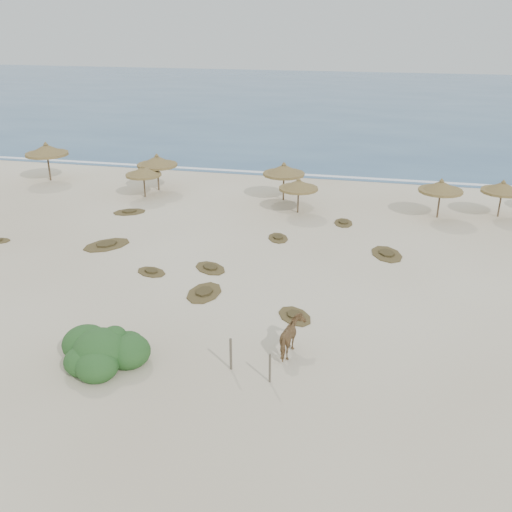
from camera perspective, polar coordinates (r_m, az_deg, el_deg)
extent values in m
plane|color=beige|center=(26.08, -7.83, -6.10)|extent=(160.00, 160.00, 0.00)
cube|color=#284F7A|center=(97.42, 8.06, 15.29)|extent=(200.00, 100.00, 0.01)
cube|color=white|center=(49.60, 2.64, 8.23)|extent=(70.00, 0.60, 0.01)
cylinder|color=brown|center=(50.17, -20.02, 8.45)|extent=(0.14, 0.14, 2.40)
cylinder|color=olive|center=(49.95, -20.17, 9.55)|extent=(4.39, 4.39, 0.21)
cone|color=olive|center=(49.88, -20.23, 9.97)|extent=(4.25, 4.25, 0.86)
cone|color=olive|center=(49.77, -20.31, 10.55)|extent=(0.41, 0.41, 0.25)
cylinder|color=brown|center=(43.54, -11.11, 6.99)|extent=(0.11, 0.11, 1.86)
cylinder|color=olive|center=(43.34, -11.18, 7.96)|extent=(3.45, 3.45, 0.16)
cone|color=olive|center=(43.27, -11.21, 8.34)|extent=(3.33, 3.33, 0.66)
cone|color=olive|center=(43.17, -11.25, 8.85)|extent=(0.32, 0.32, 0.19)
cylinder|color=brown|center=(45.14, -9.77, 7.85)|extent=(0.12, 0.12, 2.16)
cylinder|color=olive|center=(44.92, -9.85, 8.95)|extent=(3.84, 3.84, 0.19)
cone|color=olive|center=(44.84, -9.88, 9.38)|extent=(3.71, 3.71, 0.77)
cone|color=olive|center=(44.74, -9.92, 9.95)|extent=(0.37, 0.37, 0.23)
cylinder|color=brown|center=(42.09, 2.78, 7.04)|extent=(0.12, 0.12, 2.13)
cylinder|color=olive|center=(41.85, 2.80, 8.20)|extent=(4.04, 4.04, 0.18)
cone|color=olive|center=(41.77, 2.81, 8.65)|extent=(3.91, 3.91, 0.76)
cone|color=olive|center=(41.66, 2.82, 9.25)|extent=(0.37, 0.37, 0.22)
cylinder|color=brown|center=(39.29, 4.23, 5.65)|extent=(0.11, 0.11, 1.88)
cylinder|color=olive|center=(39.07, 4.27, 6.74)|extent=(3.22, 3.22, 0.16)
cone|color=olive|center=(38.99, 4.28, 7.16)|extent=(3.11, 3.11, 0.67)
cone|color=olive|center=(38.88, 4.30, 7.73)|extent=(0.32, 0.32, 0.20)
cylinder|color=brown|center=(40.12, 17.82, 5.08)|extent=(0.12, 0.12, 2.03)
cylinder|color=olive|center=(39.88, 17.96, 6.23)|extent=(3.77, 3.77, 0.17)
cone|color=olive|center=(39.80, 18.02, 6.67)|extent=(3.65, 3.65, 0.73)
cone|color=olive|center=(39.69, 18.10, 7.27)|extent=(0.35, 0.35, 0.21)
cylinder|color=brown|center=(41.73, 23.21, 4.91)|extent=(0.11, 0.11, 1.94)
cylinder|color=olive|center=(41.51, 23.38, 5.96)|extent=(3.42, 3.42, 0.17)
cone|color=olive|center=(41.43, 23.45, 6.36)|extent=(3.30, 3.30, 0.69)
cone|color=olive|center=(41.33, 23.54, 6.91)|extent=(0.33, 0.33, 0.20)
imported|color=olive|center=(22.91, 3.61, -8.13)|extent=(0.93, 1.84, 1.52)
cylinder|color=brown|center=(22.02, -2.53, -9.77)|extent=(0.13, 0.13, 1.35)
cylinder|color=brown|center=(21.35, 1.39, -11.15)|extent=(0.09, 0.09, 1.20)
ellipsoid|color=#2E5B27|center=(23.14, -15.26, -9.10)|extent=(2.19, 2.19, 1.64)
ellipsoid|color=#2E5B27|center=(23.04, -12.66, -9.30)|extent=(1.75, 1.75, 1.31)
ellipsoid|color=#2E5B27|center=(23.88, -16.65, -8.35)|extent=(1.86, 1.86, 1.39)
ellipsoid|color=#2E5B27|center=(22.58, -15.61, -10.52)|extent=(1.64, 1.64, 1.23)
ellipsoid|color=#2E5B27|center=(23.04, -16.82, -10.01)|extent=(1.53, 1.53, 1.15)
ellipsoid|color=#2E5B27|center=(23.72, -12.70, -8.60)|extent=(1.31, 1.31, 0.98)
ellipsoid|color=#2E5B27|center=(23.22, -14.02, -7.75)|extent=(0.98, 0.98, 0.74)
ellipsoid|color=#2E5B27|center=(23.15, -15.98, -7.92)|extent=(0.87, 0.87, 0.66)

